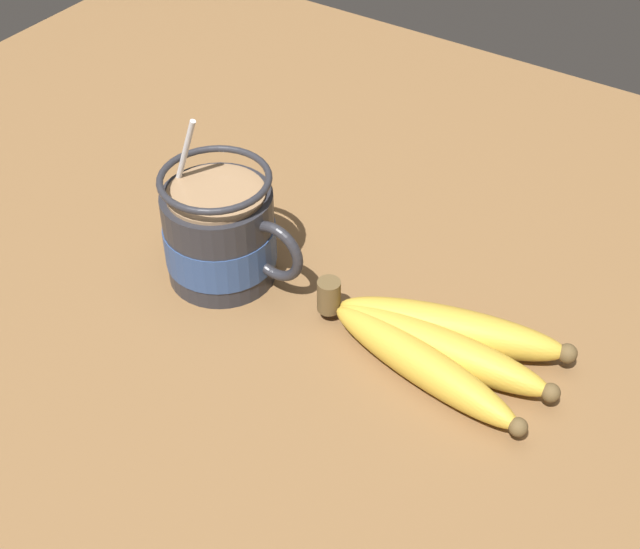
% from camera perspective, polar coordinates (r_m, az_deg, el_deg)
% --- Properties ---
extents(table, '(1.11, 1.11, 0.03)m').
position_cam_1_polar(table, '(0.78, -5.66, -3.14)').
color(table, brown).
rests_on(table, ground).
extents(coffee_mug, '(0.16, 0.10, 0.15)m').
position_cam_1_polar(coffee_mug, '(0.78, -6.37, 2.59)').
color(coffee_mug, '#28282D').
rests_on(coffee_mug, table).
extents(banana_bunch, '(0.21, 0.12, 0.04)m').
position_cam_1_polar(banana_bunch, '(0.72, 7.57, -4.48)').
color(banana_bunch, brown).
rests_on(banana_bunch, table).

